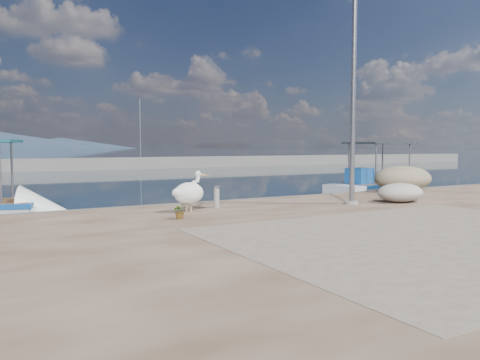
% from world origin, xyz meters
% --- Properties ---
extents(ground, '(1400.00, 1400.00, 0.00)m').
position_xyz_m(ground, '(0.00, 0.00, 0.00)').
color(ground, '#162635').
rests_on(ground, ground).
extents(quay_patch, '(9.00, 7.00, 0.01)m').
position_xyz_m(quay_patch, '(1.00, -3.00, 0.50)').
color(quay_patch, gray).
rests_on(quay_patch, quay).
extents(breakwater, '(120.00, 2.20, 7.50)m').
position_xyz_m(breakwater, '(-0.00, 40.00, 0.60)').
color(breakwater, gray).
rests_on(breakwater, ground).
extents(boat_right, '(6.57, 3.03, 3.04)m').
position_xyz_m(boat_right, '(9.91, 7.40, 0.24)').
color(boat_right, white).
rests_on(boat_right, ground).
extents(pelican, '(1.24, 0.69, 1.18)m').
position_xyz_m(pelican, '(-2.11, 3.05, 1.06)').
color(pelican, tan).
rests_on(pelican, quay).
extents(lamp_post, '(0.44, 0.96, 7.00)m').
position_xyz_m(lamp_post, '(3.23, 2.10, 3.80)').
color(lamp_post, gray).
rests_on(lamp_post, quay).
extents(bollard_near, '(0.23, 0.23, 0.69)m').
position_xyz_m(bollard_near, '(-1.04, 3.42, 0.87)').
color(bollard_near, gray).
rests_on(bollard_near, quay).
extents(potted_plant, '(0.41, 0.37, 0.41)m').
position_xyz_m(potted_plant, '(-2.85, 1.93, 0.71)').
color(potted_plant, '#33722D').
rests_on(potted_plant, quay).
extents(net_pile_d, '(1.72, 1.29, 0.64)m').
position_xyz_m(net_pile_d, '(5.10, 1.73, 0.82)').
color(net_pile_d, beige).
rests_on(net_pile_d, quay).
extents(net_pile_c, '(2.71, 1.94, 1.07)m').
position_xyz_m(net_pile_c, '(8.22, 4.38, 1.03)').
color(net_pile_c, tan).
rests_on(net_pile_c, quay).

